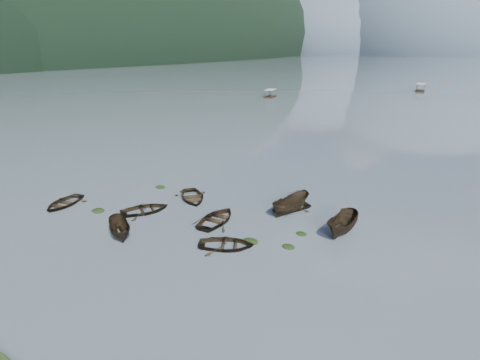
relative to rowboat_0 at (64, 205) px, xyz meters
The scene contains 23 objects.
ground_plane 13.65m from the rowboat_0, ahead, with size 2400.00×2400.00×0.00m, color slate.
left_ridge_far 528.31m from the rowboat_0, 152.01° to the left, with size 560.00×1400.00×380.00m, color black.
haze_mtn_a 931.19m from the rowboat_0, 105.35° to the left, with size 520.00×520.00×280.00m, color #475666.
haze_mtn_b 899.17m from the rowboat_0, 92.96° to the left, with size 520.00×520.00×340.00m, color #475666.
rowboat_0 is the anchor object (origin of this frame).
rowboat_1 8.24m from the rowboat_0, 20.28° to the left, with size 3.06×4.29×0.89m, color black.
rowboat_2 9.47m from the rowboat_0, ahead, with size 1.49×3.97×1.53m, color black.
rowboat_3 15.16m from the rowboat_0, 17.84° to the left, with size 3.29×4.60×0.95m, color black.
rowboat_4 17.60m from the rowboat_0, ahead, with size 2.99×4.18×0.87m, color black.
rowboat_5 25.61m from the rowboat_0, 18.77° to the left, with size 1.73×4.61×1.78m, color black.
rowboat_6 12.12m from the rowboat_0, 38.05° to the left, with size 3.20×4.48×0.93m, color black.
rowboat_7 21.37m from the rowboat_0, 28.86° to the left, with size 2.74×3.83×0.79m, color black.
rowboat_8 21.35m from the rowboat_0, 27.33° to the left, with size 1.72×4.58×1.77m, color black.
weed_clump_0 4.03m from the rowboat_0, 10.33° to the left, with size 1.24×1.01×0.27m, color black.
weed_clump_1 7.37m from the rowboat_0, ahead, with size 0.93×0.74×0.20m, color black.
weed_clump_2 18.91m from the rowboat_0, ahead, with size 1.29×1.03×0.28m, color black.
weed_clump_3 22.41m from the rowboat_0, 16.20° to the left, with size 0.90×0.76×0.20m, color black.
weed_clump_4 21.83m from the rowboat_0, 10.05° to the left, with size 1.00×0.80×0.21m, color black.
weed_clump_5 9.45m from the rowboat_0, 61.21° to the left, with size 1.13×0.91×0.24m, color black.
weed_clump_6 11.37m from the rowboat_0, 49.09° to the left, with size 0.84×0.70×0.18m, color black.
weed_clump_7 21.86m from the rowboat_0, 31.88° to the left, with size 1.01×0.81×0.22m, color black.
pontoon_left 85.07m from the rowboat_0, 103.72° to the left, with size 2.39×5.74×2.20m, color black, non-canonical shape.
pontoon_centre 123.59m from the rowboat_0, 82.54° to the left, with size 2.77×6.65×2.55m, color black, non-canonical shape.
Camera 1 is at (17.76, -17.13, 14.13)m, focal length 28.00 mm.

